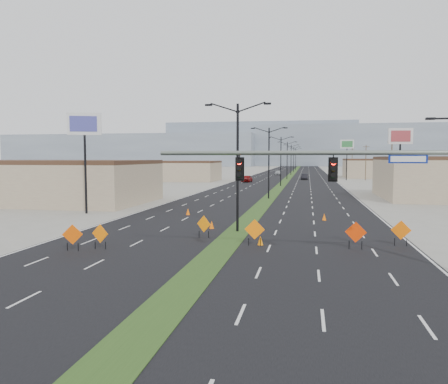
% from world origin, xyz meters
% --- Properties ---
extents(ground, '(600.00, 600.00, 0.00)m').
position_xyz_m(ground, '(0.00, 0.00, 0.00)').
color(ground, gray).
rests_on(ground, ground).
extents(road_surface, '(25.00, 400.00, 0.02)m').
position_xyz_m(road_surface, '(0.00, 100.00, 0.00)').
color(road_surface, black).
rests_on(road_surface, ground).
extents(median_strip, '(2.00, 400.00, 0.04)m').
position_xyz_m(median_strip, '(0.00, 100.00, 0.00)').
color(median_strip, '#29481A').
rests_on(median_strip, ground).
extents(building_sw_near, '(40.00, 16.00, 5.00)m').
position_xyz_m(building_sw_near, '(-35.00, 30.00, 2.50)').
color(building_sw_near, tan).
rests_on(building_sw_near, ground).
extents(building_sw_far, '(30.00, 14.00, 4.50)m').
position_xyz_m(building_sw_far, '(-32.00, 85.00, 2.25)').
color(building_sw_far, tan).
rests_on(building_sw_far, ground).
extents(building_se_far, '(44.00, 16.00, 5.00)m').
position_xyz_m(building_se_far, '(38.00, 110.00, 2.50)').
color(building_se_far, tan).
rests_on(building_se_far, ground).
extents(mesa_west, '(180.00, 50.00, 22.00)m').
position_xyz_m(mesa_west, '(-120.00, 280.00, 11.00)').
color(mesa_west, gray).
rests_on(mesa_west, ground).
extents(mesa_center, '(220.00, 50.00, 28.00)m').
position_xyz_m(mesa_center, '(40.00, 300.00, 14.00)').
color(mesa_center, gray).
rests_on(mesa_center, ground).
extents(mesa_backdrop, '(140.00, 50.00, 32.00)m').
position_xyz_m(mesa_backdrop, '(-30.00, 320.00, 16.00)').
color(mesa_backdrop, gray).
rests_on(mesa_backdrop, ground).
extents(signal_mast, '(16.30, 0.60, 8.00)m').
position_xyz_m(signal_mast, '(8.56, 2.00, 4.79)').
color(signal_mast, slate).
rests_on(signal_mast, ground).
extents(streetlight_0, '(5.15, 0.24, 10.02)m').
position_xyz_m(streetlight_0, '(0.00, 12.00, 5.42)').
color(streetlight_0, black).
rests_on(streetlight_0, ground).
extents(streetlight_1, '(5.15, 0.24, 10.02)m').
position_xyz_m(streetlight_1, '(0.00, 40.00, 5.42)').
color(streetlight_1, black).
rests_on(streetlight_1, ground).
extents(streetlight_2, '(5.15, 0.24, 10.02)m').
position_xyz_m(streetlight_2, '(0.00, 68.00, 5.42)').
color(streetlight_2, black).
rests_on(streetlight_2, ground).
extents(streetlight_3, '(5.15, 0.24, 10.02)m').
position_xyz_m(streetlight_3, '(0.00, 96.00, 5.42)').
color(streetlight_3, black).
rests_on(streetlight_3, ground).
extents(streetlight_4, '(5.15, 0.24, 10.02)m').
position_xyz_m(streetlight_4, '(0.00, 124.00, 5.42)').
color(streetlight_4, black).
rests_on(streetlight_4, ground).
extents(streetlight_5, '(5.15, 0.24, 10.02)m').
position_xyz_m(streetlight_5, '(0.00, 152.00, 5.42)').
color(streetlight_5, black).
rests_on(streetlight_5, ground).
extents(streetlight_6, '(5.15, 0.24, 10.02)m').
position_xyz_m(streetlight_6, '(0.00, 180.00, 5.42)').
color(streetlight_6, black).
rests_on(streetlight_6, ground).
extents(utility_pole_1, '(1.60, 0.20, 9.00)m').
position_xyz_m(utility_pole_1, '(20.00, 60.00, 4.67)').
color(utility_pole_1, '#4C3823').
rests_on(utility_pole_1, ground).
extents(utility_pole_2, '(1.60, 0.20, 9.00)m').
position_xyz_m(utility_pole_2, '(20.00, 95.00, 4.67)').
color(utility_pole_2, '#4C3823').
rests_on(utility_pole_2, ground).
extents(utility_pole_3, '(1.60, 0.20, 9.00)m').
position_xyz_m(utility_pole_3, '(20.00, 130.00, 4.67)').
color(utility_pole_3, '#4C3823').
rests_on(utility_pole_3, ground).
extents(car_left, '(2.39, 5.01, 1.65)m').
position_xyz_m(car_left, '(-8.72, 80.96, 0.83)').
color(car_left, maroon).
rests_on(car_left, ground).
extents(car_mid, '(1.92, 4.71, 1.52)m').
position_xyz_m(car_mid, '(4.69, 95.45, 0.76)').
color(car_mid, black).
rests_on(car_mid, ground).
extents(car_far, '(2.52, 4.98, 1.39)m').
position_xyz_m(car_far, '(-4.34, 125.41, 0.69)').
color(car_far, '#A8ADB2').
rests_on(car_far, ground).
extents(construction_sign_0, '(1.21, 0.45, 1.69)m').
position_xyz_m(construction_sign_0, '(-9.01, 3.00, 1.00)').
color(construction_sign_0, '#DB4C04').
rests_on(construction_sign_0, ground).
extents(construction_sign_1, '(1.20, 0.28, 1.62)m').
position_xyz_m(construction_sign_1, '(-7.57, 3.84, 0.95)').
color(construction_sign_1, orange).
rests_on(construction_sign_1, ground).
extents(construction_sign_2, '(1.13, 0.55, 1.63)m').
position_xyz_m(construction_sign_2, '(-2.00, 8.96, 0.96)').
color(construction_sign_2, orange).
rests_on(construction_sign_2, ground).
extents(construction_sign_3, '(1.35, 0.07, 1.79)m').
position_xyz_m(construction_sign_3, '(2.00, 6.67, 1.06)').
color(construction_sign_3, orange).
rests_on(construction_sign_3, ground).
extents(construction_sign_4, '(1.34, 0.19, 1.79)m').
position_xyz_m(construction_sign_4, '(8.45, 6.83, 1.06)').
color(construction_sign_4, red).
rests_on(construction_sign_4, ground).
extents(construction_sign_5, '(1.28, 0.20, 1.72)m').
position_xyz_m(construction_sign_5, '(11.50, 8.49, 1.01)').
color(construction_sign_5, '#DE5A04').
rests_on(construction_sign_5, ground).
extents(cone_0, '(0.43, 0.43, 0.65)m').
position_xyz_m(cone_0, '(2.35, 7.01, 0.32)').
color(cone_0, orange).
rests_on(cone_0, ground).
extents(cone_1, '(0.44, 0.44, 0.67)m').
position_xyz_m(cone_1, '(-2.30, 12.99, 0.34)').
color(cone_1, '#FE6405').
rests_on(cone_1, ground).
extents(cone_2, '(0.41, 0.41, 0.65)m').
position_xyz_m(cone_2, '(6.97, 19.63, 0.32)').
color(cone_2, '#FF6905').
rests_on(cone_2, ground).
extents(cone_3, '(0.54, 0.54, 0.68)m').
position_xyz_m(cone_3, '(-6.55, 20.99, 0.34)').
color(cone_3, '#F96105').
rests_on(cone_3, ground).
extents(pole_sign_west, '(3.32, 1.51, 10.44)m').
position_xyz_m(pole_sign_west, '(-17.35, 20.20, 8.58)').
color(pole_sign_west, black).
rests_on(pole_sign_west, ground).
extents(pole_sign_east_near, '(3.20, 0.74, 9.76)m').
position_xyz_m(pole_sign_east_near, '(17.54, 40.46, 7.98)').
color(pole_sign_east_near, black).
rests_on(pole_sign_east_near, ground).
extents(pole_sign_east_far, '(3.41, 0.89, 10.42)m').
position_xyz_m(pole_sign_east_far, '(15.29, 94.91, 8.56)').
color(pole_sign_east_far, black).
rests_on(pole_sign_east_far, ground).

